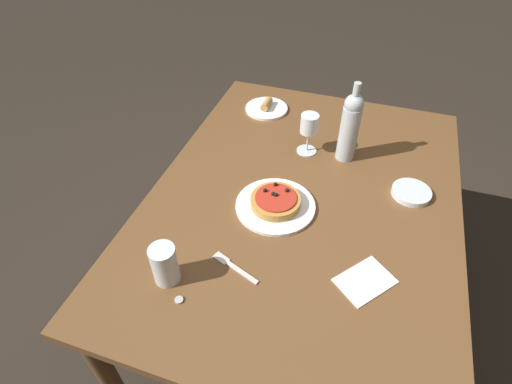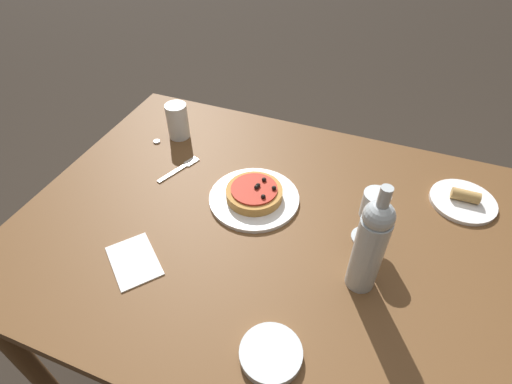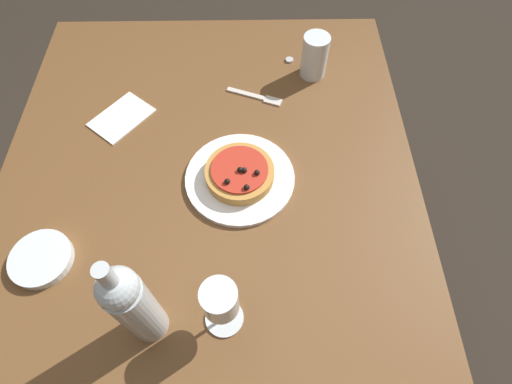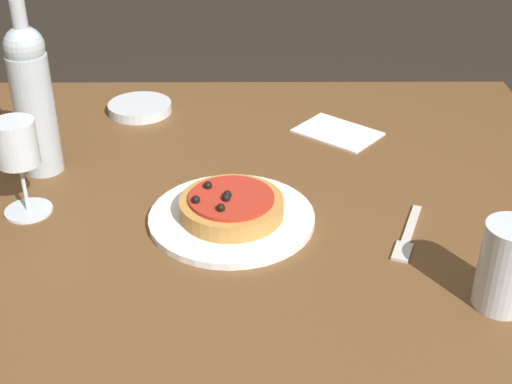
% 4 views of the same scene
% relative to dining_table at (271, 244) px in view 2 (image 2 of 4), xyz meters
% --- Properties ---
extents(ground_plane, '(14.00, 14.00, 0.00)m').
position_rel_dining_table_xyz_m(ground_plane, '(0.00, 0.00, -0.68)').
color(ground_plane, '#2D261E').
extents(dining_table, '(1.44, 1.06, 0.77)m').
position_rel_dining_table_xyz_m(dining_table, '(0.00, 0.00, 0.00)').
color(dining_table, brown).
rests_on(dining_table, ground_plane).
extents(dinner_plate, '(0.27, 0.27, 0.01)m').
position_rel_dining_table_xyz_m(dinner_plate, '(0.09, -0.08, 0.09)').
color(dinner_plate, white).
rests_on(dinner_plate, dining_table).
extents(pizza, '(0.17, 0.17, 0.05)m').
position_rel_dining_table_xyz_m(pizza, '(0.08, -0.08, 0.11)').
color(pizza, '#BC843D').
rests_on(pizza, dinner_plate).
extents(wine_glass, '(0.08, 0.08, 0.17)m').
position_rel_dining_table_xyz_m(wine_glass, '(-0.26, -0.05, 0.20)').
color(wine_glass, silver).
rests_on(wine_glass, dining_table).
extents(wine_bottle, '(0.07, 0.07, 0.32)m').
position_rel_dining_table_xyz_m(wine_bottle, '(-0.27, 0.10, 0.22)').
color(wine_bottle, '#B2BCC1').
rests_on(wine_bottle, dining_table).
extents(water_cup, '(0.08, 0.08, 0.13)m').
position_rel_dining_table_xyz_m(water_cup, '(0.46, -0.30, 0.14)').
color(water_cup, silver).
rests_on(water_cup, dining_table).
extents(side_bowl, '(0.14, 0.14, 0.02)m').
position_rel_dining_table_xyz_m(side_bowl, '(-0.12, 0.36, 0.09)').
color(side_bowl, silver).
rests_on(side_bowl, dining_table).
extents(fork, '(0.08, 0.16, 0.00)m').
position_rel_dining_table_xyz_m(fork, '(0.37, -0.13, 0.08)').
color(fork, beige).
rests_on(fork, dining_table).
extents(side_plate, '(0.19, 0.19, 0.05)m').
position_rel_dining_table_xyz_m(side_plate, '(-0.51, -0.30, 0.09)').
color(side_plate, white).
rests_on(side_plate, dining_table).
extents(paper_napkin, '(0.19, 0.19, 0.00)m').
position_rel_dining_table_xyz_m(paper_napkin, '(0.29, 0.25, 0.08)').
color(paper_napkin, white).
rests_on(paper_napkin, dining_table).
extents(bottle_cap, '(0.02, 0.02, 0.01)m').
position_rel_dining_table_xyz_m(bottle_cap, '(0.52, -0.23, 0.08)').
color(bottle_cap, '#B7B7BC').
rests_on(bottle_cap, dining_table).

